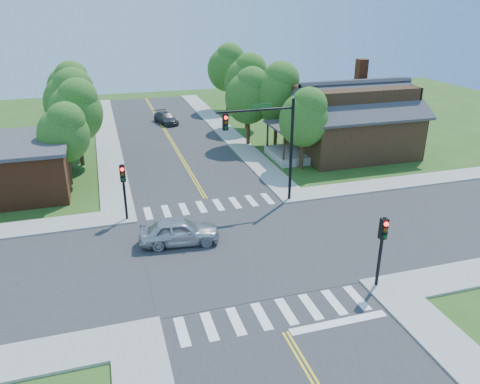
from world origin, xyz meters
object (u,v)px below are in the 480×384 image
object	(u,v)px
signal_pole_nw	(123,182)
car_silver	(179,232)
house_ne	(352,117)
car_dgrey	(166,118)
signal_pole_se	(382,239)
signal_mast_ne	(268,136)

from	to	relation	value
signal_pole_nw	car_silver	bearing A→B (deg)	-56.14
house_ne	car_dgrey	size ratio (longest dim) A/B	2.90
signal_pole_se	car_dgrey	distance (m)	35.93
house_ne	signal_mast_ne	bearing A→B (deg)	-142.32
signal_mast_ne	signal_pole_se	xyz separation A→B (m)	(1.69, -11.21, -2.19)
signal_pole_nw	car_dgrey	distance (m)	25.18
signal_pole_nw	signal_mast_ne	bearing A→B (deg)	0.07
car_silver	car_dgrey	xyz separation A→B (m)	(3.49, 28.33, -0.17)
car_dgrey	car_silver	bearing A→B (deg)	-110.74
signal_mast_ne	car_silver	bearing A→B (deg)	-149.48
house_ne	car_dgrey	xyz separation A→B (m)	(-14.53, 15.66, -2.72)
signal_mast_ne	car_dgrey	world-z (taller)	signal_mast_ne
signal_mast_ne	signal_pole_nw	bearing A→B (deg)	-179.93
signal_pole_se	car_dgrey	size ratio (longest dim) A/B	0.84
signal_mast_ne	car_silver	distance (m)	8.90
signal_pole_se	signal_pole_nw	xyz separation A→B (m)	(-11.20, 11.20, 0.00)
signal_mast_ne	car_dgrey	size ratio (longest dim) A/B	1.60
signal_pole_se	car_dgrey	bearing A→B (deg)	98.04
signal_pole_nw	house_ne	size ratio (longest dim) A/B	0.29
house_ne	car_silver	bearing A→B (deg)	-144.89
car_silver	house_ne	bearing A→B (deg)	-48.19
signal_mast_ne	house_ne	distance (m)	14.23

